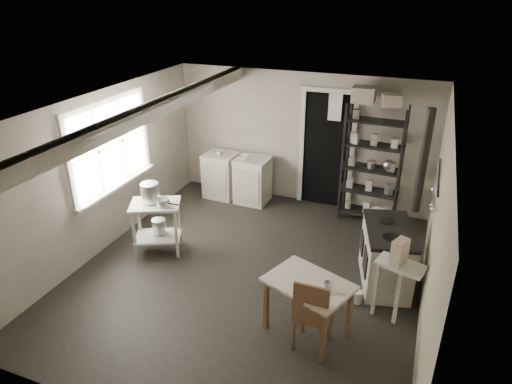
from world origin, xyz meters
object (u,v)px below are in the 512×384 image
(prep_table, at_px, (157,227))
(shelf_rack, at_px, (371,166))
(stockpot, at_px, (150,192))
(base_cabinets, at_px, (237,175))
(stove, at_px, (387,254))
(work_table, at_px, (307,305))
(flour_sack, at_px, (377,219))
(chair, at_px, (314,309))

(prep_table, distance_m, shelf_rack, 3.48)
(prep_table, relative_size, stockpot, 2.86)
(base_cabinets, relative_size, stove, 1.21)
(base_cabinets, xyz_separation_m, stove, (2.83, -1.66, -0.02))
(shelf_rack, relative_size, work_table, 2.17)
(shelf_rack, xyz_separation_m, stove, (0.50, -1.71, -0.51))
(stockpot, relative_size, base_cabinets, 0.22)
(prep_table, height_order, stove, stove)
(stockpot, xyz_separation_m, shelf_rack, (2.77, 2.11, 0.01))
(work_table, bearing_deg, stove, 61.32)
(flour_sack, bearing_deg, stockpot, -150.63)
(shelf_rack, bearing_deg, flour_sack, -59.94)
(stockpot, bearing_deg, flour_sack, 29.37)
(prep_table, bearing_deg, flour_sack, 30.16)
(work_table, relative_size, chair, 1.00)
(base_cabinets, height_order, chair, chair)
(stockpot, distance_m, chair, 2.91)
(chair, bearing_deg, work_table, 125.51)
(work_table, bearing_deg, chair, -55.17)
(base_cabinets, bearing_deg, prep_table, -98.02)
(prep_table, xyz_separation_m, chair, (2.60, -1.04, 0.08))
(prep_table, bearing_deg, shelf_rack, 38.20)
(base_cabinets, bearing_deg, stove, -28.44)
(stockpot, bearing_deg, work_table, -19.14)
(shelf_rack, xyz_separation_m, chair, (-0.09, -3.16, -0.46))
(chair, bearing_deg, flour_sack, 84.17)
(stove, xyz_separation_m, work_table, (-0.70, -1.29, -0.06))
(shelf_rack, bearing_deg, prep_table, -138.83)
(base_cabinets, height_order, shelf_rack, shelf_rack)
(base_cabinets, height_order, work_table, base_cabinets)
(prep_table, height_order, stockpot, stockpot)
(stockpot, bearing_deg, stove, 6.94)
(work_table, bearing_deg, base_cabinets, 125.86)
(prep_table, bearing_deg, work_table, -19.36)
(base_cabinets, xyz_separation_m, chair, (2.24, -3.11, 0.02))
(shelf_rack, height_order, stove, shelf_rack)
(base_cabinets, distance_m, flour_sack, 2.59)
(prep_table, bearing_deg, stove, 7.33)
(shelf_rack, xyz_separation_m, work_table, (-0.21, -3.00, -0.57))
(stockpot, height_order, stove, stockpot)
(prep_table, bearing_deg, chair, -21.76)
(base_cabinets, height_order, stove, base_cabinets)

